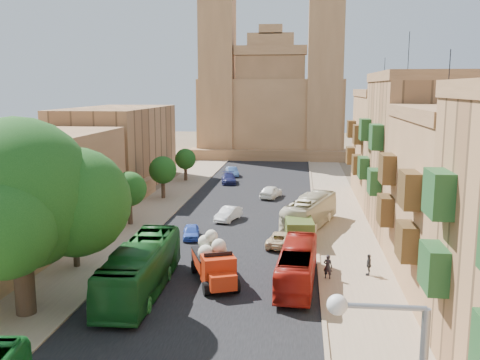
% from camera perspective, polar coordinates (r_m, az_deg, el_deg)
% --- Properties ---
extents(ground, '(260.00, 260.00, 0.00)m').
position_cam_1_polar(ground, '(26.41, -6.81, -18.37)').
color(ground, brown).
extents(road_surface, '(14.00, 140.00, 0.01)m').
position_cam_1_polar(road_surface, '(54.36, 0.48, -3.44)').
color(road_surface, black).
rests_on(road_surface, ground).
extents(sidewalk_east, '(5.00, 140.00, 0.01)m').
position_cam_1_polar(sidewalk_east, '(54.21, 10.54, -3.65)').
color(sidewalk_east, '#91795F').
rests_on(sidewalk_east, ground).
extents(sidewalk_west, '(5.00, 140.00, 0.01)m').
position_cam_1_polar(sidewalk_west, '(56.13, -9.22, -3.14)').
color(sidewalk_west, '#91795F').
rests_on(sidewalk_west, ground).
extents(kerb_east, '(0.25, 140.00, 0.12)m').
position_cam_1_polar(kerb_east, '(54.07, 7.89, -3.55)').
color(kerb_east, '#91795F').
rests_on(kerb_east, ground).
extents(kerb_west, '(0.25, 140.00, 0.12)m').
position_cam_1_polar(kerb_west, '(55.50, -6.73, -3.17)').
color(kerb_west, '#91795F').
rests_on(kerb_west, ground).
extents(townhouse_b, '(9.00, 14.00, 14.90)m').
position_cam_1_polar(townhouse_b, '(35.82, 23.24, -1.93)').
color(townhouse_b, '#9C6F46').
rests_on(townhouse_b, ground).
extents(townhouse_c, '(9.00, 14.00, 17.40)m').
position_cam_1_polar(townhouse_c, '(49.05, 18.74, 2.79)').
color(townhouse_c, '#A6764B').
rests_on(townhouse_c, ground).
extents(townhouse_d, '(9.00, 14.00, 15.90)m').
position_cam_1_polar(townhouse_d, '(62.80, 16.05, 3.66)').
color(townhouse_d, '#9C6F46').
rests_on(townhouse_d, ground).
extents(west_wall, '(1.00, 40.00, 1.80)m').
position_cam_1_polar(west_wall, '(47.72, -15.99, -4.60)').
color(west_wall, '#9C6F46').
rests_on(west_wall, ground).
extents(west_building_low, '(10.00, 28.00, 8.40)m').
position_cam_1_polar(west_building_low, '(47.69, -23.22, -0.96)').
color(west_building_low, olive).
rests_on(west_building_low, ground).
extents(west_building_mid, '(10.00, 22.00, 10.00)m').
position_cam_1_polar(west_building_mid, '(71.06, -12.89, 3.52)').
color(west_building_mid, '#A6764B').
rests_on(west_building_mid, ground).
extents(church, '(28.00, 22.50, 36.30)m').
position_cam_1_polar(church, '(101.43, 3.43, 8.11)').
color(church, '#9C6F46').
rests_on(church, ground).
extents(ficus_tree, '(10.99, 10.11, 10.99)m').
position_cam_1_polar(ficus_tree, '(31.13, -22.40, -1.96)').
color(ficus_tree, '#3A291D').
rests_on(ficus_tree, ground).
extents(street_tree_a, '(3.21, 3.21, 4.93)m').
position_cam_1_polar(street_tree_a, '(39.05, -17.23, -4.19)').
color(street_tree_a, '#3A291D').
rests_on(street_tree_a, ground).
extents(street_tree_b, '(3.19, 3.19, 4.91)m').
position_cam_1_polar(street_tree_b, '(50.00, -11.73, -0.97)').
color(street_tree_b, '#3A291D').
rests_on(street_tree_b, ground).
extents(street_tree_c, '(3.14, 3.14, 4.83)m').
position_cam_1_polar(street_tree_c, '(61.35, -8.24, 1.04)').
color(street_tree_c, '#3A291D').
rests_on(street_tree_c, ground).
extents(street_tree_d, '(2.84, 2.84, 4.37)m').
position_cam_1_polar(street_tree_d, '(72.94, -5.84, 2.22)').
color(street_tree_d, '#3A291D').
rests_on(street_tree_d, ground).
extents(red_truck, '(3.92, 5.93, 3.28)m').
position_cam_1_polar(red_truck, '(34.88, -2.77, -8.60)').
color(red_truck, red).
rests_on(red_truck, ground).
extents(olive_pickup, '(2.63, 5.12, 2.05)m').
position_cam_1_polar(olive_pickup, '(44.13, 6.24, -5.30)').
color(olive_pickup, '#42541F').
rests_on(olive_pickup, ground).
extents(bus_green_north, '(2.94, 11.34, 3.14)m').
position_cam_1_polar(bus_green_north, '(33.62, -10.53, -9.24)').
color(bus_green_north, '#17571E').
rests_on(bus_green_north, ground).
extents(bus_red_east, '(2.69, 9.18, 2.53)m').
position_cam_1_polar(bus_red_east, '(34.66, 6.12, -9.08)').
color(bus_red_east, '#A61A11').
rests_on(bus_red_east, ground).
extents(bus_cream_east, '(5.29, 10.21, 2.78)m').
position_cam_1_polar(bus_cream_east, '(48.77, 7.47, -3.39)').
color(bus_cream_east, beige).
rests_on(bus_cream_east, ground).
extents(car_blue_a, '(1.90, 3.51, 1.13)m').
position_cam_1_polar(car_blue_a, '(45.11, -5.23, -5.51)').
color(car_blue_a, blue).
rests_on(car_blue_a, ground).
extents(car_white_a, '(2.39, 4.06, 1.26)m').
position_cam_1_polar(car_white_a, '(50.87, -1.25, -3.64)').
color(car_white_a, white).
rests_on(car_white_a, ground).
extents(car_cream, '(2.62, 4.50, 1.18)m').
position_cam_1_polar(car_cream, '(42.89, 4.49, -6.28)').
color(car_cream, beige).
rests_on(car_cream, ground).
extents(car_dkblue, '(2.55, 4.83, 1.33)m').
position_cam_1_polar(car_dkblue, '(70.68, -1.22, 0.19)').
color(car_dkblue, navy).
rests_on(car_dkblue, ground).
extents(car_white_b, '(2.74, 4.50, 1.43)m').
position_cam_1_polar(car_white_b, '(61.35, 3.32, -1.25)').
color(car_white_b, white).
rests_on(car_white_b, ground).
extents(car_blue_b, '(2.42, 4.12, 1.28)m').
position_cam_1_polar(car_blue_b, '(76.41, -0.84, 0.90)').
color(car_blue_b, '#436BAB').
rests_on(car_blue_b, ground).
extents(pedestrian_a, '(0.68, 0.55, 1.64)m').
position_cam_1_polar(pedestrian_a, '(36.11, 9.36, -9.11)').
color(pedestrian_a, black).
rests_on(pedestrian_a, ground).
extents(pedestrian_c, '(0.51, 0.92, 1.47)m').
position_cam_1_polar(pedestrian_c, '(37.30, 13.57, -8.78)').
color(pedestrian_c, '#393A3C').
rests_on(pedestrian_c, ground).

